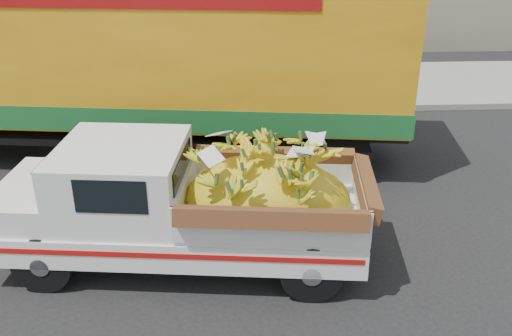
{
  "coord_description": "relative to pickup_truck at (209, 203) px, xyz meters",
  "views": [
    {
      "loc": [
        1.75,
        -7.47,
        4.77
      ],
      "look_at": [
        2.14,
        0.07,
        1.25
      ],
      "focal_mm": 40.0,
      "sensor_mm": 36.0,
      "label": 1
    }
  ],
  "objects": [
    {
      "name": "ground",
      "position": [
        -1.45,
        0.44,
        -0.96
      ],
      "size": [
        100.0,
        100.0,
        0.0
      ],
      "primitive_type": "plane",
      "color": "black",
      "rests_on": "ground"
    },
    {
      "name": "curb",
      "position": [
        -1.45,
        6.5,
        -0.89
      ],
      "size": [
        60.0,
        0.25,
        0.15
      ],
      "primitive_type": "cube",
      "color": "gray",
      "rests_on": "ground"
    },
    {
      "name": "sidewalk",
      "position": [
        -1.45,
        8.6,
        -0.89
      ],
      "size": [
        60.0,
        4.0,
        0.14
      ],
      "primitive_type": "cube",
      "color": "gray",
      "rests_on": "ground"
    },
    {
      "name": "pickup_truck",
      "position": [
        0.0,
        0.0,
        0.0
      ],
      "size": [
        5.27,
        2.4,
        1.79
      ],
      "rotation": [
        0.0,
        0.0,
        -0.11
      ],
      "color": "black",
      "rests_on": "ground"
    },
    {
      "name": "semi_trailer",
      "position": [
        -2.15,
        4.05,
        1.16
      ],
      "size": [
        12.04,
        3.96,
        3.8
      ],
      "rotation": [
        0.0,
        0.0,
        -0.12
      ],
      "color": "black",
      "rests_on": "ground"
    }
  ]
}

